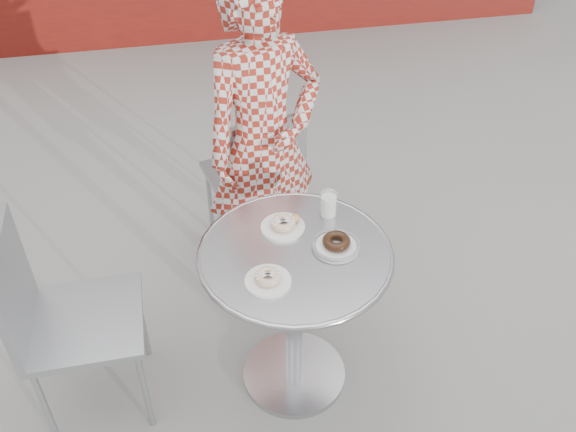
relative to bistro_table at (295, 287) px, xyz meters
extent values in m
plane|color=gray|center=(0.02, -0.01, -0.56)|extent=(60.00, 60.00, 0.00)
cylinder|color=silver|center=(0.00, 0.00, -0.55)|extent=(0.45, 0.45, 0.03)
cylinder|color=silver|center=(0.00, 0.00, -0.19)|extent=(0.07, 0.07, 0.72)
cylinder|color=silver|center=(0.00, 0.00, 0.17)|extent=(0.72, 0.72, 0.02)
torus|color=silver|center=(0.00, 0.00, 0.17)|extent=(0.74, 0.74, 0.02)
cube|color=#999BA0|center=(-0.03, 0.91, -0.12)|extent=(0.50, 0.50, 0.03)
cube|color=#999BA0|center=(0.01, 0.72, 0.11)|extent=(0.41, 0.12, 0.42)
cube|color=#999BA0|center=(-0.81, 0.06, -0.09)|extent=(0.44, 0.44, 0.03)
cube|color=#999BA0|center=(-1.02, 0.06, 0.14)|extent=(0.03, 0.44, 0.44)
imported|color=maroon|center=(0.00, 0.69, 0.22)|extent=(0.67, 0.55, 1.57)
cylinder|color=white|center=(-0.02, 0.14, 0.19)|extent=(0.17, 0.17, 0.01)
torus|color=#BA7947|center=(-0.02, 0.14, 0.21)|extent=(0.10, 0.10, 0.03)
sphere|color=#B77A3F|center=(0.03, 0.16, 0.21)|extent=(0.03, 0.03, 0.03)
cylinder|color=white|center=(-0.13, -0.13, 0.19)|extent=(0.16, 0.16, 0.01)
torus|color=#BA7947|center=(-0.13, -0.13, 0.21)|extent=(0.10, 0.10, 0.03)
cylinder|color=white|center=(0.16, 0.00, 0.19)|extent=(0.18, 0.18, 0.01)
torus|color=black|center=(0.16, 0.00, 0.21)|extent=(0.11, 0.11, 0.04)
torus|color=black|center=(0.16, 0.00, 0.19)|extent=(0.18, 0.18, 0.02)
cylinder|color=white|center=(0.17, 0.19, 0.23)|extent=(0.06, 0.06, 0.09)
cylinder|color=white|center=(0.17, 0.19, 0.23)|extent=(0.07, 0.07, 0.11)
camera|label=1|loc=(-0.37, -1.71, 1.80)|focal=40.00mm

